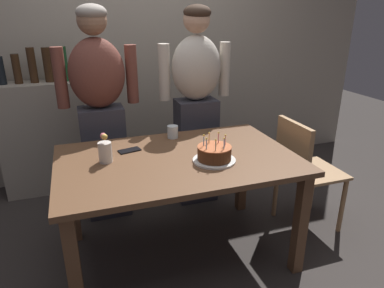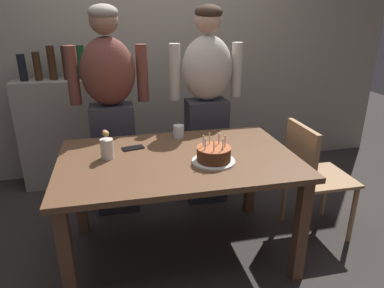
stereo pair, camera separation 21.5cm
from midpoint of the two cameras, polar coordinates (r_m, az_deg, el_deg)
The scene contains 11 objects.
ground_plane at distance 2.60m, azimuth 0.43°, elevation -17.36°, with size 10.00×10.00×0.00m, color #332D2B.
back_wall at distance 3.58m, azimuth -5.36°, elevation 15.92°, with size 5.20×0.10×2.60m, color #9E9384.
dining_table at distance 2.25m, azimuth 0.47°, elevation -4.43°, with size 1.50×0.96×0.74m.
birthday_cake at distance 2.13m, azimuth 6.47°, elevation -1.87°, with size 0.27×0.27×0.17m.
water_glass_near at distance 2.54m, azimuth 0.20°, elevation 2.07°, with size 0.08×0.08×0.09m, color silver.
cell_phone at distance 2.36m, azimuth -7.12°, elevation -0.70°, with size 0.14×0.07×0.01m, color black.
flower_vase at distance 2.20m, azimuth -11.12°, elevation -0.59°, with size 0.08×0.08×0.19m.
person_man_bearded at distance 2.80m, azimuth -10.97°, elevation 5.33°, with size 0.61×0.27×1.66m.
person_woman_cardigan at distance 2.92m, azimuth 4.55°, elevation 6.31°, with size 0.61×0.27×1.66m.
dining_chair at distance 2.71m, azimuth 21.07°, elevation -4.29°, with size 0.42×0.42×0.87m.
shelf_cabinet at distance 3.51m, azimuth -19.00°, elevation 1.94°, with size 0.73×0.30×1.33m.
Camera 2 is at (-0.36, -2.01, 1.61)m, focal length 32.51 mm.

